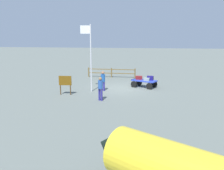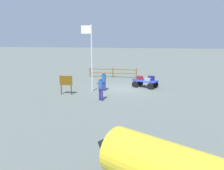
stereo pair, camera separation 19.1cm
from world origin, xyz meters
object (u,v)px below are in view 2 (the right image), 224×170
Objects in this scene: suitcase_navy at (152,78)px; signboard at (66,82)px; suitcase_olive at (148,79)px; suitcase_tan at (140,78)px; worker_trailing at (104,79)px; flagpole at (91,53)px; suitcase_dark at (151,78)px; luggage_cart at (145,82)px; worker_lead at (101,87)px.

suitcase_navy is 0.36× the size of signboard.
suitcase_tan is at bearing -39.09° from suitcase_olive.
worker_trailing is 0.30× the size of flagpole.
suitcase_olive is 1.00× the size of suitcase_dark.
flagpole is 3.64× the size of signboard.
worker_trailing is (3.28, 1.74, 0.47)m from luggage_cart.
luggage_cart is 6.84m from signboard.
suitcase_dark is (-0.51, 0.06, 0.37)m from luggage_cart.
suitcase_dark is at bearing -156.46° from flagpole.
flagpole reaches higher than suitcase_navy.
suitcase_olive is 0.39m from suitcase_dark.
suitcase_navy is (-0.33, -0.45, 0.04)m from suitcase_olive.
suitcase_dark is at bearing 163.65° from suitcase_tan.
suitcase_olive is 0.91× the size of suitcase_tan.
suitcase_navy is at bearing -154.96° from flagpole.
signboard is (6.11, 3.13, 0.19)m from suitcase_olive.
worker_trailing is at bearing -158.07° from flagpole.
worker_trailing is (0.35, -2.99, -0.03)m from worker_lead.
flagpole is at bearing 23.54° from suitcase_dark.
suitcase_tan is 5.55m from worker_lead.
luggage_cart is 0.43× the size of flagpole.
luggage_cart is 3.75m from worker_trailing.
suitcase_navy reaches higher than suitcase_olive.
suitcase_navy is at bearing -154.21° from worker_trailing.
worker_trailing reaches higher than suitcase_navy.
worker_trailing is (2.84, 1.97, 0.14)m from suitcase_tan.
luggage_cart is at bearing -152.02° from worker_trailing.
worker_lead is at bearing 53.61° from suitcase_dark.
suitcase_dark is 0.10× the size of flagpole.
worker_trailing is at bearing 23.94° from suitcase_dark.
suitcase_tan is at bearing -145.86° from signboard.
worker_lead is 1.14× the size of signboard.
suitcase_tan is at bearing -145.29° from worker_trailing.
signboard reaches higher than suitcase_olive.
signboard reaches higher than luggage_cart.
worker_lead is 1.04× the size of worker_trailing.
suitcase_olive is 0.10× the size of flagpole.
suitcase_olive is at bearing 53.88° from suitcase_navy.
worker_trailing is at bearing 25.79° from suitcase_navy.
worker_lead reaches higher than suitcase_tan.
flagpole reaches higher than signboard.
worker_lead is 3.21m from signboard.
suitcase_navy is 7.37m from signboard.
suitcase_dark is 4.16m from worker_trailing.
signboard reaches higher than suitcase_navy.
worker_trailing reaches higher than suitcase_olive.
worker_lead reaches higher than luggage_cart.
flagpole is at bearing 21.93° from worker_trailing.
worker_lead is 0.31× the size of flagpole.
suitcase_tan reaches higher than luggage_cart.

